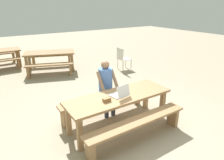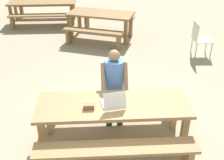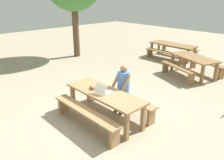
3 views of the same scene
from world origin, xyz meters
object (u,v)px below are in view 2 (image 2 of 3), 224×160
Objects in this scene: picnic_table_mid at (42,4)px; laptop at (113,102)px; person_seated at (114,81)px; picnic_table_rear at (101,17)px; picnic_table_front at (113,109)px; plastic_chair at (200,38)px; small_pouch at (89,106)px.

laptop is at bearing -72.14° from picnic_table_mid.
picnic_table_rear is (-0.12, 3.94, -0.12)m from person_seated.
plastic_chair is (2.35, 3.11, -0.15)m from picnic_table_front.
laptop is (-0.00, -0.05, 0.16)m from picnic_table_front.
picnic_table_front is 0.38m from small_pouch.
small_pouch is 0.07× the size of picnic_table_mid.
laptop reaches higher than picnic_table_mid.
laptop reaches higher than picnic_table_rear.
laptop is 3.95m from plastic_chair.
picnic_table_rear is (-0.07, 4.56, -0.14)m from laptop.
picnic_table_rear reaches higher than picnic_table_mid.
laptop is 0.18× the size of picnic_table_rear.
laptop is at bearing -94.93° from person_seated.
small_pouch reaches higher than picnic_table_rear.
picnic_table_mid is at bearing 110.19° from person_seated.
picnic_table_mid is (-2.03, 5.51, -0.14)m from person_seated.
laptop is 0.17× the size of picnic_table_mid.
person_seated is at bearing -68.64° from picnic_table_rear.
plastic_chair is at bearing 52.94° from picnic_table_front.
small_pouch is (-0.34, -0.05, -0.03)m from laptop.
plastic_chair is at bearing -34.47° from picnic_table_mid.
picnic_table_rear is at bearing -39.50° from picnic_table_mid.
person_seated reaches higher than plastic_chair.
small_pouch is 6.39m from picnic_table_mid.
picnic_table_front is 1.10× the size of picnic_table_rear.
laptop is 0.28× the size of person_seated.
picnic_table_rear is (-0.07, 4.51, 0.02)m from picnic_table_front.
picnic_table_rear is at bearing -98.64° from laptop.
small_pouch is at bearing -73.81° from picnic_table_rear.
person_seated reaches higher than laptop.
picnic_table_rear is at bearing 90.91° from picnic_table_front.
plastic_chair is at bearing -136.16° from laptop.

